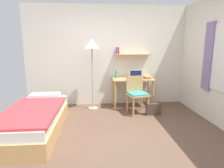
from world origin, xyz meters
TOP-DOWN VIEW (x-y plane):
  - ground_plane at (0.00, 0.00)m, footprint 5.28×5.28m
  - wall_back at (0.01, 2.02)m, footprint 4.40×0.27m
  - bed at (-1.49, 0.35)m, footprint 0.91×1.96m
  - desk at (0.57, 1.70)m, footprint 1.05×0.53m
  - desk_chair at (0.58, 1.21)m, footprint 0.53×0.51m
  - standing_lamp at (-0.46, 1.59)m, footprint 0.36×0.36m
  - laptop at (0.66, 1.71)m, footprint 0.34×0.23m
  - water_bottle at (0.15, 1.77)m, footprint 0.06×0.06m
  - book_stack at (0.94, 1.67)m, footprint 0.18×0.25m
  - handbag at (0.93, 1.04)m, footprint 0.33×0.11m

SIDE VIEW (x-z plane):
  - ground_plane at x=0.00m, z-range 0.00..0.00m
  - handbag at x=0.93m, z-range -0.07..0.37m
  - bed at x=-1.49m, z-range -0.03..0.51m
  - desk_chair at x=0.58m, z-range 0.06..0.93m
  - desk at x=0.57m, z-range 0.23..0.97m
  - book_stack at x=0.94m, z-range 0.74..0.82m
  - laptop at x=0.66m, z-range 0.69..0.91m
  - water_bottle at x=0.15m, z-range 0.74..0.96m
  - wall_back at x=0.01m, z-range 0.00..2.60m
  - standing_lamp at x=-0.46m, z-range 0.64..2.37m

